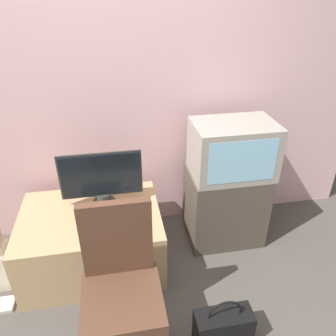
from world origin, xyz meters
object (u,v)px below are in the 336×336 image
at_px(main_monitor, 101,179).
at_px(handbag, 223,327).
at_px(mouse, 130,215).
at_px(crt_tv, 233,149).
at_px(office_chair, 122,298).
at_px(keyboard, 101,221).

distance_m(main_monitor, handbag, 1.27).
bearing_deg(mouse, crt_tv, 14.13).
bearing_deg(mouse, main_monitor, 131.09).
relative_size(mouse, office_chair, 0.07).
bearing_deg(crt_tv, handbag, -109.39).
height_order(office_chair, handbag, office_chair).
distance_m(mouse, office_chair, 0.64).
bearing_deg(main_monitor, keyboard, -96.38).
relative_size(keyboard, mouse, 4.28).
bearing_deg(office_chair, mouse, 81.28).
bearing_deg(crt_tv, keyboard, -167.69).
xyz_separation_m(mouse, handbag, (0.48, -0.72, -0.36)).
bearing_deg(main_monitor, mouse, -48.91).
xyz_separation_m(main_monitor, keyboard, (-0.02, -0.22, -0.21)).
height_order(main_monitor, crt_tv, crt_tv).
bearing_deg(main_monitor, office_chair, -84.37).
height_order(mouse, handbag, mouse).
height_order(crt_tv, office_chair, crt_tv).
relative_size(keyboard, office_chair, 0.31).
bearing_deg(office_chair, keyboard, 99.92).
bearing_deg(keyboard, mouse, 4.82).
relative_size(office_chair, handbag, 2.67).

